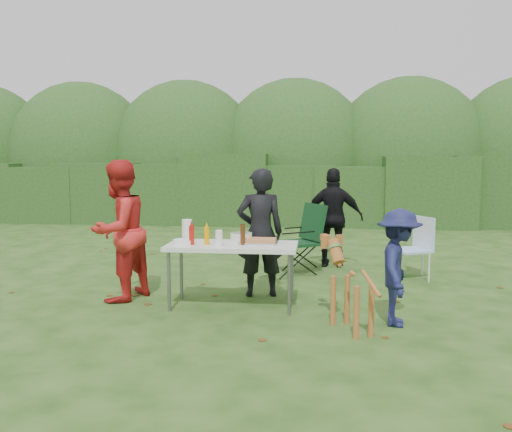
# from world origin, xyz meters

# --- Properties ---
(ground) EXTENTS (80.00, 80.00, 0.00)m
(ground) POSITION_xyz_m (0.00, 0.00, 0.00)
(ground) COLOR #1E4211
(hedge_row) EXTENTS (22.00, 1.40, 1.70)m
(hedge_row) POSITION_xyz_m (0.00, 8.00, 0.85)
(hedge_row) COLOR #23471C
(hedge_row) RESTS_ON ground
(shrub_backdrop) EXTENTS (20.00, 2.60, 3.20)m
(shrub_backdrop) POSITION_xyz_m (0.00, 9.60, 1.60)
(shrub_backdrop) COLOR #3D6628
(shrub_backdrop) RESTS_ON ground
(folding_table) EXTENTS (1.50, 0.70, 0.74)m
(folding_table) POSITION_xyz_m (-0.29, 0.05, 0.69)
(folding_table) COLOR silver
(folding_table) RESTS_ON ground
(person_cook) EXTENTS (0.65, 0.50, 1.61)m
(person_cook) POSITION_xyz_m (-0.02, 0.58, 0.80)
(person_cook) COLOR black
(person_cook) RESTS_ON ground
(person_red_jacket) EXTENTS (0.90, 1.01, 1.71)m
(person_red_jacket) POSITION_xyz_m (-1.70, 0.19, 0.86)
(person_red_jacket) COLOR red
(person_red_jacket) RESTS_ON ground
(person_black_puffy) EXTENTS (0.95, 0.46, 1.57)m
(person_black_puffy) POSITION_xyz_m (0.95, 2.55, 0.79)
(person_black_puffy) COLOR black
(person_black_puffy) RESTS_ON ground
(child) EXTENTS (0.57, 0.85, 1.22)m
(child) POSITION_xyz_m (1.53, -0.45, 0.61)
(child) COLOR #191C4A
(child) RESTS_ON ground
(dog) EXTENTS (0.76, 1.01, 0.89)m
(dog) POSITION_xyz_m (1.04, -0.71, 0.45)
(dog) COLOR #A56029
(dog) RESTS_ON ground
(camping_chair) EXTENTS (0.92, 0.92, 1.06)m
(camping_chair) POSITION_xyz_m (0.42, 1.96, 0.53)
(camping_chair) COLOR #0E3618
(camping_chair) RESTS_ON ground
(lawn_chair) EXTENTS (0.71, 0.71, 0.90)m
(lawn_chair) POSITION_xyz_m (2.02, 1.81, 0.45)
(lawn_chair) COLOR #5599E3
(lawn_chair) RESTS_ON ground
(food_tray) EXTENTS (0.45, 0.30, 0.02)m
(food_tray) POSITION_xyz_m (0.01, 0.13, 0.75)
(food_tray) COLOR #B7B7BA
(food_tray) RESTS_ON folding_table
(focaccia_bread) EXTENTS (0.40, 0.26, 0.04)m
(focaccia_bread) POSITION_xyz_m (0.01, 0.13, 0.78)
(focaccia_bread) COLOR #B87A43
(focaccia_bread) RESTS_ON food_tray
(mustard_bottle) EXTENTS (0.06, 0.06, 0.20)m
(mustard_bottle) POSITION_xyz_m (-0.57, -0.03, 0.84)
(mustard_bottle) COLOR #F09A00
(mustard_bottle) RESTS_ON folding_table
(ketchup_bottle) EXTENTS (0.06, 0.06, 0.22)m
(ketchup_bottle) POSITION_xyz_m (-0.74, -0.05, 0.85)
(ketchup_bottle) COLOR #B4150E
(ketchup_bottle) RESTS_ON folding_table
(beer_bottle) EXTENTS (0.06, 0.06, 0.24)m
(beer_bottle) POSITION_xyz_m (-0.15, 0.00, 0.86)
(beer_bottle) COLOR #47230F
(beer_bottle) RESTS_ON folding_table
(paper_towel_roll) EXTENTS (0.12, 0.12, 0.26)m
(paper_towel_roll) POSITION_xyz_m (-0.86, 0.20, 0.87)
(paper_towel_roll) COLOR white
(paper_towel_roll) RESTS_ON folding_table
(cup_stack) EXTENTS (0.08, 0.08, 0.18)m
(cup_stack) POSITION_xyz_m (-0.41, -0.10, 0.83)
(cup_stack) COLOR white
(cup_stack) RESTS_ON folding_table
(pasta_bowl) EXTENTS (0.26, 0.26, 0.10)m
(pasta_bowl) POSITION_xyz_m (-0.21, 0.28, 0.79)
(pasta_bowl) COLOR silver
(pasta_bowl) RESTS_ON folding_table
(plate_stack) EXTENTS (0.24, 0.24, 0.05)m
(plate_stack) POSITION_xyz_m (-0.84, -0.01, 0.77)
(plate_stack) COLOR white
(plate_stack) RESTS_ON folding_table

